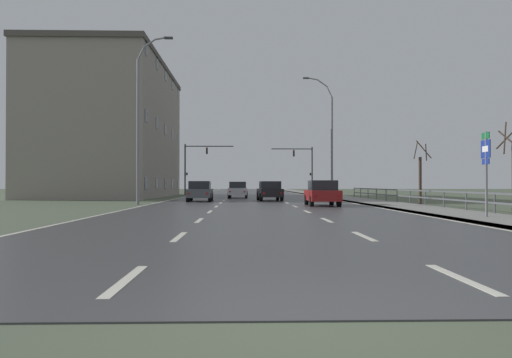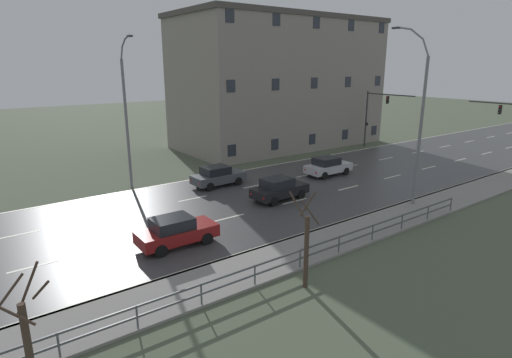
% 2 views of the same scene
% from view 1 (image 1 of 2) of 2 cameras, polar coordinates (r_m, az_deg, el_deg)
% --- Properties ---
extents(ground_plane, '(160.00, 160.00, 0.12)m').
position_cam_1_polar(ground_plane, '(52.66, -0.69, -2.14)').
color(ground_plane, '#4C5642').
extents(road_asphalt_strip, '(14.00, 120.00, 0.03)m').
position_cam_1_polar(road_asphalt_strip, '(64.65, -0.83, -1.79)').
color(road_asphalt_strip, '#3D3D3F').
rests_on(road_asphalt_strip, ground).
extents(sidewalk_right, '(3.00, 120.00, 0.12)m').
position_cam_1_polar(sidewalk_right, '(65.29, 6.59, -1.73)').
color(sidewalk_right, gray).
rests_on(sidewalk_right, ground).
extents(guardrail, '(0.07, 33.39, 1.00)m').
position_cam_1_polar(guardrail, '(30.70, 18.67, -1.77)').
color(guardrail, '#515459').
rests_on(guardrail, ground).
extents(street_lamp_midground, '(2.83, 0.24, 11.45)m').
position_cam_1_polar(street_lamp_midground, '(45.76, 8.81, 4.70)').
color(street_lamp_midground, slate).
rests_on(street_lamp_midground, ground).
extents(street_lamp_left_bank, '(2.35, 0.24, 10.99)m').
position_cam_1_polar(street_lamp_left_bank, '(32.21, -13.64, 6.63)').
color(street_lamp_left_bank, slate).
rests_on(street_lamp_left_bank, ground).
extents(highway_sign, '(0.09, 0.68, 3.32)m').
position_cam_1_polar(highway_sign, '(19.93, 25.72, 1.70)').
color(highway_sign, slate).
rests_on(highway_sign, ground).
extents(traffic_signal_right, '(5.24, 0.36, 6.03)m').
position_cam_1_polar(traffic_signal_right, '(60.59, 5.80, 1.89)').
color(traffic_signal_right, '#38383A').
rests_on(traffic_signal_right, ground).
extents(traffic_signal_left, '(6.00, 0.36, 6.24)m').
position_cam_1_polar(traffic_signal_left, '(59.04, -7.35, 2.13)').
color(traffic_signal_left, '#38383A').
rests_on(traffic_signal_left, ground).
extents(car_near_left, '(1.88, 4.12, 1.57)m').
position_cam_1_polar(car_near_left, '(36.91, -6.68, -1.44)').
color(car_near_left, '#474C51').
rests_on(car_near_left, ground).
extents(car_mid_centre, '(1.88, 4.12, 1.57)m').
position_cam_1_polar(car_mid_centre, '(29.67, 7.88, -1.65)').
color(car_mid_centre, maroon).
rests_on(car_mid_centre, ground).
extents(car_distant, '(2.02, 4.20, 1.57)m').
position_cam_1_polar(car_distant, '(38.46, 1.64, -1.42)').
color(car_distant, black).
rests_on(car_distant, ground).
extents(car_far_left, '(1.89, 4.13, 1.57)m').
position_cam_1_polar(car_far_left, '(45.91, -2.17, -1.28)').
color(car_far_left, '#B7B7BC').
rests_on(car_far_left, ground).
extents(brick_building, '(11.57, 23.29, 14.16)m').
position_cam_1_polar(brick_building, '(53.82, -16.75, 5.54)').
color(brick_building, gray).
rests_on(brick_building, ground).
extents(bare_tree_mid, '(1.10, 1.09, 4.24)m').
position_cam_1_polar(bare_tree_mid, '(33.92, 19.00, 0.29)').
color(bare_tree_mid, '#423328').
rests_on(bare_tree_mid, ground).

